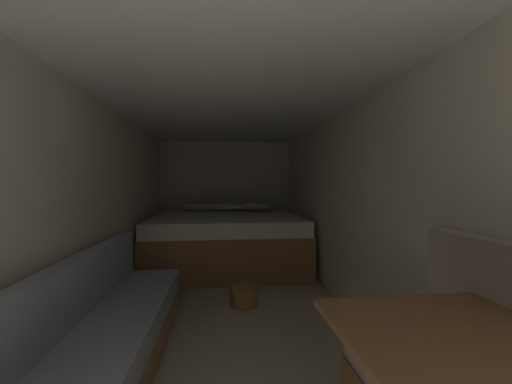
# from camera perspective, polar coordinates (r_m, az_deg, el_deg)

# --- Properties ---
(ground_plane) EXTENTS (7.52, 7.52, 0.00)m
(ground_plane) POSITION_cam_1_polar(r_m,az_deg,el_deg) (2.89, -4.80, -23.54)
(ground_plane) COLOR #B2A893
(wall_back) EXTENTS (2.34, 0.05, 1.96)m
(wall_back) POSITION_cam_1_polar(r_m,az_deg,el_deg) (5.40, -5.60, -1.03)
(wall_back) COLOR beige
(wall_back) RESTS_ON ground
(wall_left) EXTENTS (0.05, 5.52, 1.96)m
(wall_left) POSITION_cam_1_polar(r_m,az_deg,el_deg) (2.84, -28.71, -3.64)
(wall_left) COLOR beige
(wall_left) RESTS_ON ground
(wall_right) EXTENTS (0.05, 5.52, 1.96)m
(wall_right) POSITION_cam_1_polar(r_m,az_deg,el_deg) (2.89, 18.54, -3.43)
(wall_right) COLOR beige
(wall_right) RESTS_ON ground
(ceiling_slab) EXTENTS (2.34, 5.52, 0.05)m
(ceiling_slab) POSITION_cam_1_polar(r_m,az_deg,el_deg) (2.72, -4.91, 17.66)
(ceiling_slab) COLOR white
(ceiling_slab) RESTS_ON wall_left
(bed) EXTENTS (2.12, 1.77, 0.90)m
(bed) POSITION_cam_1_polar(r_m,az_deg,el_deg) (4.54, -5.43, -9.07)
(bed) COLOR olive
(bed) RESTS_ON ground
(sofa_left) EXTENTS (0.61, 3.07, 0.73)m
(sofa_left) POSITION_cam_1_polar(r_m,az_deg,el_deg) (2.13, -30.33, -26.40)
(sofa_left) COLOR #9E7247
(sofa_left) RESTS_ON ground
(dinette_table) EXTENTS (0.74, 0.70, 0.76)m
(dinette_table) POSITION_cam_1_polar(r_m,az_deg,el_deg) (1.25, 34.68, -25.54)
(dinette_table) COLOR brown
(dinette_table) RESTS_ON ground
(wicker_basket) EXTENTS (0.29, 0.29, 0.19)m
(wicker_basket) POSITION_cam_1_polar(r_m,az_deg,el_deg) (3.25, -2.24, -18.77)
(wicker_basket) COLOR olive
(wicker_basket) RESTS_ON ground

